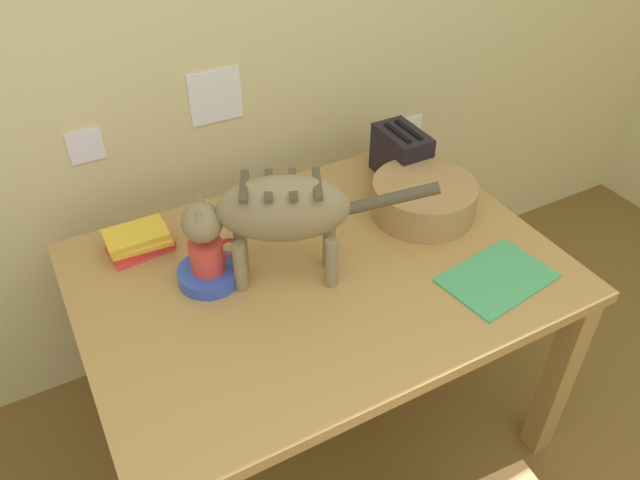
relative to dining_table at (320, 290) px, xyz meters
The scene contains 9 objects.
wall_rear 0.90m from the dining_table, 97.64° to the left, with size 4.95×0.11×2.50m.
dining_table is the anchor object (origin of this frame).
cat 0.32m from the dining_table, 169.67° to the left, with size 0.61×0.32×0.32m.
saucer_bowl 0.32m from the dining_table, 160.86° to the left, with size 0.17×0.17×0.04m, color #304EB2.
coffee_mug 0.35m from the dining_table, 160.65° to the left, with size 0.14×0.09×0.09m.
magazine 0.50m from the dining_table, 33.77° to the right, with size 0.30×0.20×0.01m, color #45A661.
book_stack 0.54m from the dining_table, 142.92° to the left, with size 0.19×0.13×0.07m.
wicker_basket 0.44m from the dining_table, 10.96° to the left, with size 0.32×0.32×0.11m.
toaster 0.57m from the dining_table, 32.04° to the left, with size 0.12×0.20×0.18m.
Camera 1 is at (-0.53, 0.27, 1.87)m, focal length 34.60 mm.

